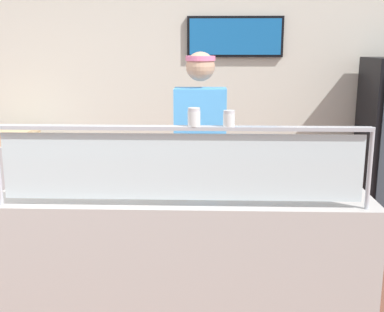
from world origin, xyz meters
name	(u,v)px	position (x,y,z in m)	size (l,w,h in m)	color
ground_plane	(189,284)	(1.09, 1.00, 0.00)	(12.00, 12.00, 0.00)	brown
shop_rear_unit	(196,88)	(1.10, 2.74, 1.36)	(6.58, 0.13, 2.70)	silver
serving_counter	(185,264)	(1.09, 0.36, 0.47)	(2.18, 0.71, 0.95)	#BCB7B2
sneeze_guard	(181,156)	(1.09, 0.06, 1.23)	(2.01, 0.06, 0.44)	#B2B5BC
pizza_tray	(176,184)	(1.03, 0.45, 0.97)	(0.42, 0.42, 0.04)	#9EA0A8
pizza_server	(182,181)	(1.07, 0.43, 0.99)	(0.07, 0.28, 0.01)	#ADAFB7
parmesan_shaker	(194,118)	(1.16, 0.06, 1.43)	(0.07, 0.07, 0.10)	white
pepper_flake_shaker	(229,119)	(1.34, 0.06, 1.43)	(0.06, 0.06, 0.08)	white
worker_figure	(201,154)	(1.18, 1.10, 1.01)	(0.41, 0.50, 1.76)	#23232D
prep_shelf	(16,183)	(-0.73, 2.25, 0.43)	(0.70, 0.55, 0.86)	#B7BABF
pizza_box_stack	(11,135)	(-0.73, 2.25, 0.93)	(0.47, 0.46, 0.13)	tan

